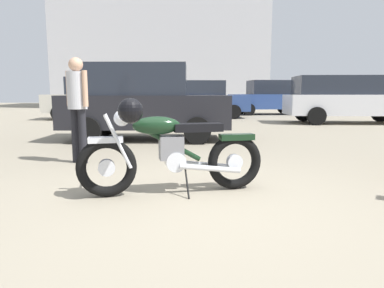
{
  "coord_description": "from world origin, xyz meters",
  "views": [
    {
      "loc": [
        -0.29,
        -3.43,
        1.1
      ],
      "look_at": [
        0.02,
        0.79,
        0.49
      ],
      "focal_mm": 32.51,
      "sensor_mm": 36.0,
      "label": 1
    }
  ],
  "objects_px": {
    "vintage_motorcycle": "(169,150)",
    "bystander": "(77,99)",
    "pale_sedan_back": "(94,98)",
    "silver_sedan_mid": "(202,99)",
    "dark_sedan_left": "(269,97)",
    "red_hatchback_near": "(348,98)",
    "white_estate_far": "(143,101)"
  },
  "relations": [
    {
      "from": "vintage_motorcycle",
      "to": "bystander",
      "type": "distance_m",
      "value": 2.4
    },
    {
      "from": "silver_sedan_mid",
      "to": "dark_sedan_left",
      "type": "relative_size",
      "value": 1.07
    },
    {
      "from": "white_estate_far",
      "to": "dark_sedan_left",
      "type": "height_order",
      "value": "same"
    },
    {
      "from": "vintage_motorcycle",
      "to": "silver_sedan_mid",
      "type": "xyz_separation_m",
      "value": [
        1.57,
        12.12,
        0.34
      ]
    },
    {
      "from": "white_estate_far",
      "to": "red_hatchback_near",
      "type": "xyz_separation_m",
      "value": [
        7.28,
        4.1,
        0.02
      ]
    },
    {
      "from": "silver_sedan_mid",
      "to": "dark_sedan_left",
      "type": "distance_m",
      "value": 4.45
    },
    {
      "from": "white_estate_far",
      "to": "red_hatchback_near",
      "type": "bearing_deg",
      "value": 33.5
    },
    {
      "from": "vintage_motorcycle",
      "to": "bystander",
      "type": "bearing_deg",
      "value": -61.04
    },
    {
      "from": "pale_sedan_back",
      "to": "bystander",
      "type": "bearing_deg",
      "value": 102.01
    },
    {
      "from": "vintage_motorcycle",
      "to": "bystander",
      "type": "relative_size",
      "value": 1.25
    },
    {
      "from": "vintage_motorcycle",
      "to": "dark_sedan_left",
      "type": "relative_size",
      "value": 0.52
    },
    {
      "from": "pale_sedan_back",
      "to": "silver_sedan_mid",
      "type": "relative_size",
      "value": 0.93
    },
    {
      "from": "bystander",
      "to": "red_hatchback_near",
      "type": "distance_m",
      "value": 10.66
    },
    {
      "from": "white_estate_far",
      "to": "silver_sedan_mid",
      "type": "relative_size",
      "value": 0.95
    },
    {
      "from": "bystander",
      "to": "pale_sedan_back",
      "type": "height_order",
      "value": "pale_sedan_back"
    },
    {
      "from": "white_estate_far",
      "to": "silver_sedan_mid",
      "type": "height_order",
      "value": "white_estate_far"
    },
    {
      "from": "bystander",
      "to": "pale_sedan_back",
      "type": "distance_m",
      "value": 9.87
    },
    {
      "from": "white_estate_far",
      "to": "vintage_motorcycle",
      "type": "bearing_deg",
      "value": -78.83
    },
    {
      "from": "vintage_motorcycle",
      "to": "white_estate_far",
      "type": "relative_size",
      "value": 0.52
    },
    {
      "from": "silver_sedan_mid",
      "to": "red_hatchback_near",
      "type": "height_order",
      "value": "red_hatchback_near"
    },
    {
      "from": "dark_sedan_left",
      "to": "pale_sedan_back",
      "type": "bearing_deg",
      "value": 16.34
    },
    {
      "from": "vintage_motorcycle",
      "to": "red_hatchback_near",
      "type": "distance_m",
      "value": 11.05
    },
    {
      "from": "bystander",
      "to": "silver_sedan_mid",
      "type": "bearing_deg",
      "value": -159.55
    },
    {
      "from": "vintage_motorcycle",
      "to": "silver_sedan_mid",
      "type": "distance_m",
      "value": 12.22
    },
    {
      "from": "bystander",
      "to": "white_estate_far",
      "type": "height_order",
      "value": "white_estate_far"
    },
    {
      "from": "silver_sedan_mid",
      "to": "dark_sedan_left",
      "type": "bearing_deg",
      "value": 32.39
    },
    {
      "from": "vintage_motorcycle",
      "to": "red_hatchback_near",
      "type": "bearing_deg",
      "value": -135.83
    },
    {
      "from": "bystander",
      "to": "red_hatchback_near",
      "type": "bearing_deg",
      "value": 167.05
    },
    {
      "from": "vintage_motorcycle",
      "to": "dark_sedan_left",
      "type": "bearing_deg",
      "value": -118.85
    },
    {
      "from": "vintage_motorcycle",
      "to": "silver_sedan_mid",
      "type": "height_order",
      "value": "silver_sedan_mid"
    },
    {
      "from": "bystander",
      "to": "white_estate_far",
      "type": "distance_m",
      "value": 2.94
    },
    {
      "from": "bystander",
      "to": "red_hatchback_near",
      "type": "relative_size",
      "value": 0.34
    }
  ]
}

